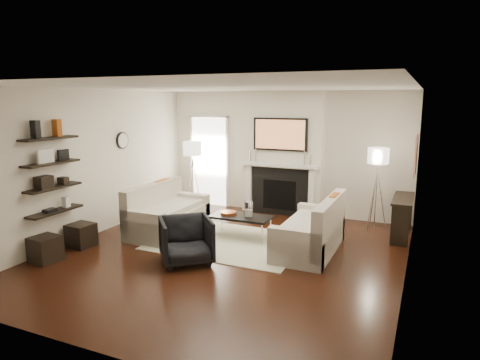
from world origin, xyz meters
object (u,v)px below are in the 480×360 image
at_px(armchair, 186,238).
at_px(lamp_right_shade, 378,156).
at_px(loveseat_left_base, 169,221).
at_px(loveseat_right_base, 309,239).
at_px(ottoman_near, 81,235).
at_px(coffee_table, 241,217).
at_px(lamp_left_shade, 192,148).

relative_size(armchair, lamp_right_shade, 1.96).
height_order(loveseat_left_base, lamp_right_shade, lamp_right_shade).
distance_m(loveseat_right_base, ottoman_near, 3.92).
height_order(loveseat_left_base, loveseat_right_base, same).
xyz_separation_m(coffee_table, armchair, (-0.29, -1.44, -0.01)).
xyz_separation_m(loveseat_right_base, armchair, (-1.61, -1.29, 0.18)).
distance_m(coffee_table, ottoman_near, 2.82).
height_order(loveseat_left_base, lamp_left_shade, lamp_left_shade).
height_order(armchair, lamp_right_shade, lamp_right_shade).
relative_size(loveseat_left_base, armchair, 2.29).
distance_m(loveseat_right_base, coffee_table, 1.34).
bearing_deg(lamp_right_shade, armchair, -128.82).
xyz_separation_m(loveseat_left_base, loveseat_right_base, (2.74, 0.07, 0.00)).
bearing_deg(armchair, loveseat_left_base, 91.98).
relative_size(loveseat_right_base, armchair, 2.29).
height_order(coffee_table, ottoman_near, coffee_table).
relative_size(loveseat_right_base, lamp_right_shade, 4.50).
bearing_deg(loveseat_right_base, ottoman_near, -159.24).
height_order(loveseat_right_base, lamp_left_shade, lamp_left_shade).
bearing_deg(coffee_table, loveseat_left_base, -171.02).
relative_size(loveseat_right_base, lamp_left_shade, 4.50).
height_order(loveseat_left_base, armchair, armchair).
xyz_separation_m(loveseat_left_base, coffee_table, (1.42, 0.22, 0.19)).
relative_size(coffee_table, ottoman_near, 2.75).
height_order(loveseat_left_base, ottoman_near, loveseat_left_base).
xyz_separation_m(lamp_right_shade, ottoman_near, (-4.52, -3.16, -1.25)).
distance_m(armchair, ottoman_near, 2.07).
bearing_deg(coffee_table, lamp_right_shade, 36.69).
relative_size(armchair, ottoman_near, 1.96).
height_order(lamp_right_shade, ottoman_near, lamp_right_shade).
xyz_separation_m(loveseat_left_base, ottoman_near, (-0.93, -1.32, -0.01)).
bearing_deg(coffee_table, armchair, -101.42).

